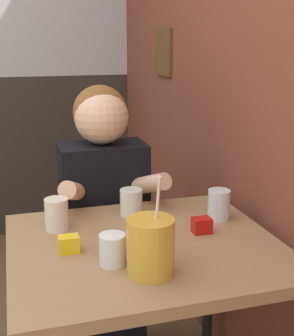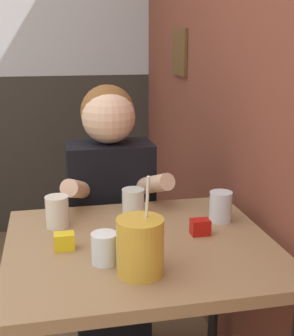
{
  "view_description": "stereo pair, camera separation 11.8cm",
  "coord_description": "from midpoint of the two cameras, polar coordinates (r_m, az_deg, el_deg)",
  "views": [
    {
      "loc": [
        0.62,
        -0.92,
        1.35
      ],
      "look_at": [
        1.04,
        0.49,
        0.94
      ],
      "focal_mm": 50.0,
      "sensor_mm": 36.0,
      "label": 1
    },
    {
      "loc": [
        0.74,
        -0.95,
        1.35
      ],
      "look_at": [
        1.04,
        0.49,
        0.94
      ],
      "focal_mm": 50.0,
      "sensor_mm": 36.0,
      "label": 2
    }
  ],
  "objects": [
    {
      "name": "person_seated",
      "position": [
        1.94,
        -2.68,
        -6.28
      ],
      "size": [
        0.42,
        0.41,
        1.17
      ],
      "color": "black",
      "rests_on": "ground_plane"
    },
    {
      "name": "glass_center",
      "position": [
        1.65,
        0.36,
        -4.17
      ],
      "size": [
        0.08,
        0.08,
        0.09
      ],
      "color": "silver",
      "rests_on": "main_table"
    },
    {
      "name": "glass_far_side",
      "position": [
        1.56,
        -8.78,
        -5.31
      ],
      "size": [
        0.08,
        0.08,
        0.11
      ],
      "color": "silver",
      "rests_on": "main_table"
    },
    {
      "name": "main_table",
      "position": [
        1.48,
        1.58,
        -12.05
      ],
      "size": [
        0.82,
        0.72,
        0.74
      ],
      "color": "#93704C",
      "rests_on": "ground_plane"
    },
    {
      "name": "condiment_ketchup",
      "position": [
        1.51,
        8.75,
        -7.16
      ],
      "size": [
        0.06,
        0.04,
        0.05
      ],
      "color": "#B7140F",
      "rests_on": "main_table"
    },
    {
      "name": "brick_wall_right",
      "position": [
        2.23,
        9.03,
        15.5
      ],
      "size": [
        0.08,
        4.32,
        2.7
      ],
      "color": "brown",
      "rests_on": "ground_plane"
    },
    {
      "name": "glass_by_brick",
      "position": [
        1.62,
        11.04,
        -4.66
      ],
      "size": [
        0.08,
        0.08,
        0.1
      ],
      "color": "silver",
      "rests_on": "main_table"
    },
    {
      "name": "cocktail_pitcher",
      "position": [
        1.24,
        1.93,
        -9.58
      ],
      "size": [
        0.13,
        0.13,
        0.27
      ],
      "color": "gold",
      "rests_on": "main_table"
    },
    {
      "name": "glass_near_pitcher",
      "position": [
        1.31,
        -2.61,
        -9.78
      ],
      "size": [
        0.07,
        0.07,
        0.09
      ],
      "color": "silver",
      "rests_on": "main_table"
    },
    {
      "name": "condiment_mustard",
      "position": [
        1.41,
        -7.66,
        -8.89
      ],
      "size": [
        0.06,
        0.04,
        0.05
      ],
      "color": "yellow",
      "rests_on": "main_table"
    }
  ]
}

